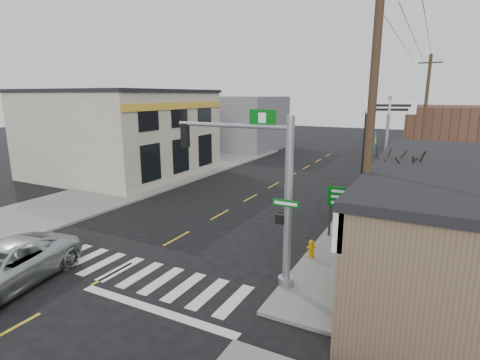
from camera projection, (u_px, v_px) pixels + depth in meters
The scene contains 20 objects.
ground at pixel (113, 273), 14.15m from camera, with size 140.00×140.00×0.00m, color black.
sidewalk_right at pixel (400, 212), 21.37m from camera, with size 6.00×38.00×0.13m, color slate.
sidewalk_left at pixel (153, 180), 29.43m from camera, with size 6.00×38.00×0.13m, color slate.
center_line at pixel (220, 215), 21.08m from camera, with size 0.12×56.00×0.01m, color gold.
crosswalk at pixel (121, 269), 14.50m from camera, with size 11.00×2.20×0.01m, color silver.
left_building at pixel (122, 134), 31.34m from camera, with size 12.00×12.00×6.80m, color #B3A995.
bldg_distant_right at pixel (455, 137), 34.14m from camera, with size 8.00×10.00×5.60m, color #503224.
bldg_distant_left at pixel (241, 123), 46.08m from camera, with size 9.00×10.00×6.40m, color slate.
suv at pixel (1, 268), 12.92m from camera, with size 2.57×5.58×1.55m, color #B7BBBD.
traffic_signal_pole at pixel (269, 183), 12.58m from camera, with size 4.74×0.38×6.01m.
guide_sign at pixel (344, 203), 16.97m from camera, with size 1.49×0.13×2.60m.
fire_hydrant at pixel (311, 248), 15.22m from camera, with size 0.23×0.23×0.73m.
ped_crossing_sign at pixel (367, 198), 17.67m from camera, with size 0.95×0.07×2.45m.
lamp_post at pixel (365, 151), 21.47m from camera, with size 0.74×0.58×5.72m.
dance_center_sign at pixel (388, 122), 22.57m from camera, with size 3.02×0.19×6.43m.
bare_tree at pixel (400, 158), 13.83m from camera, with size 2.66×2.66×5.32m.
shrub_front at pixel (405, 271), 13.08m from camera, with size 1.19×1.19×0.90m, color #193E19.
shrub_back at pixel (419, 237), 16.30m from camera, with size 1.17×1.17×0.87m, color black.
utility_pole_near at pixel (369, 140), 11.51m from camera, with size 1.73×0.26×9.97m.
utility_pole_far at pixel (424, 117), 28.68m from camera, with size 1.64×0.25×9.43m.
Camera 1 is at (10.25, -9.35, 6.60)m, focal length 28.00 mm.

